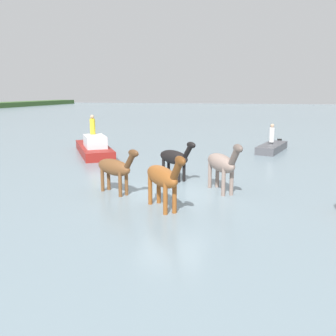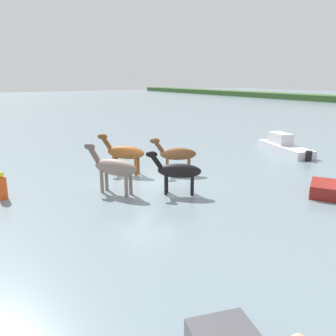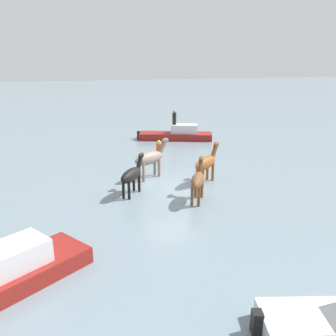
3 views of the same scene
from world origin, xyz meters
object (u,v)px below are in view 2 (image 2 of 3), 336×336
object	(u,v)px
horse_dark_mare	(124,152)
boat_tender_starboard	(284,147)
horse_lead	(177,171)
horse_chestnut_trailing	(176,154)
horse_rear_stallion	(114,167)
buoy_channel_marker	(2,187)

from	to	relation	value
horse_dark_mare	boat_tender_starboard	world-z (taller)	horse_dark_mare
horse_dark_mare	horse_lead	distance (m)	4.07
horse_dark_mare	horse_chestnut_trailing	bearing A→B (deg)	-162.22
horse_rear_stallion	buoy_channel_marker	size ratio (longest dim) A/B	2.14
buoy_channel_marker	horse_lead	bearing A→B (deg)	62.52
horse_chestnut_trailing	horse_lead	distance (m)	3.14
horse_rear_stallion	horse_chestnut_trailing	xyz separation A→B (m)	(-1.12, 3.87, -0.12)
horse_dark_mare	buoy_channel_marker	xyz separation A→B (m)	(0.82, -5.72, -0.57)
horse_lead	boat_tender_starboard	size ratio (longest dim) A/B	0.41
horse_chestnut_trailing	horse_rear_stallion	bearing A→B (deg)	47.08
horse_dark_mare	buoy_channel_marker	size ratio (longest dim) A/B	1.93
horse_lead	buoy_channel_marker	world-z (taller)	horse_lead
horse_chestnut_trailing	buoy_channel_marker	bearing A→B (deg)	26.66
horse_dark_mare	buoy_channel_marker	world-z (taller)	horse_dark_mare
horse_rear_stallion	buoy_channel_marker	world-z (taller)	horse_rear_stallion
horse_lead	buoy_channel_marker	xyz separation A→B (m)	(-3.22, -6.20, -0.48)
horse_lead	horse_chestnut_trailing	bearing A→B (deg)	-83.93
horse_lead	horse_rear_stallion	bearing A→B (deg)	4.26
horse_rear_stallion	horse_dark_mare	bearing A→B (deg)	-64.17
boat_tender_starboard	horse_rear_stallion	bearing A→B (deg)	114.46
horse_chestnut_trailing	boat_tender_starboard	xyz separation A→B (m)	(-0.51, 8.71, -0.68)
horse_rear_stallion	boat_tender_starboard	world-z (taller)	horse_rear_stallion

